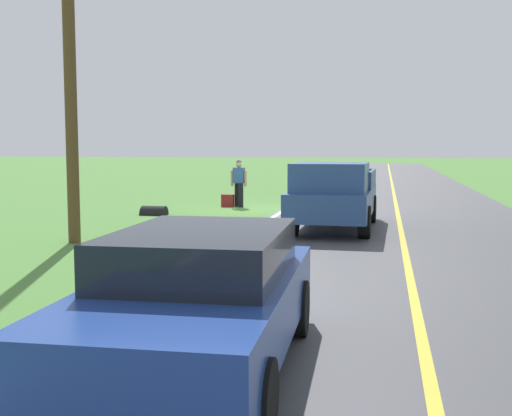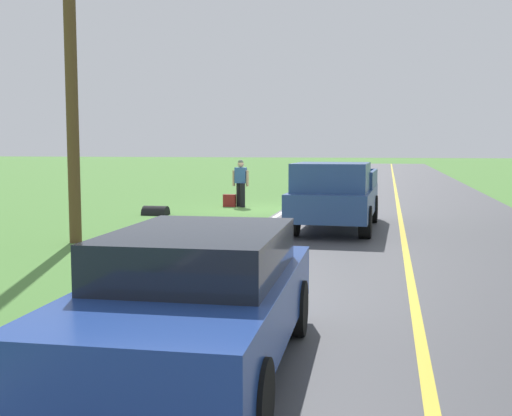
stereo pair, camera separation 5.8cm
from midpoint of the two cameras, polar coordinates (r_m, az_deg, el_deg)
The scene contains 10 objects.
ground_plane at distance 22.84m, azimuth 0.50°, elevation -0.06°, with size 200.00×200.00×0.00m, color #4C7F38.
road_surface at distance 22.44m, azimuth 12.48°, elevation -0.29°, with size 8.12×120.00×0.00m, color #47474C.
lane_edge_line at distance 22.70m, azimuth 2.63°, elevation -0.09°, with size 0.16×117.60×0.00m, color silver.
lane_centre_line at distance 22.44m, azimuth 12.48°, elevation -0.29°, with size 0.14×117.60×0.00m, color gold.
hitchhiker_walking at distance 23.51m, azimuth -1.59°, elevation 2.49°, with size 0.62×0.52×1.75m.
suitcase_carried at distance 23.61m, azimuth -2.62°, elevation 0.67°, with size 0.20×0.46×0.46m, color maroon.
pickup_truck_passing at distance 17.20m, azimuth 6.89°, elevation 1.26°, with size 2.21×5.45×1.82m.
sedan_ahead_same_lane at distance 6.43m, azimuth -5.41°, elevation -7.91°, with size 2.02×4.45×1.41m.
utility_pole_roadside at distance 15.43m, azimuth -16.49°, elevation 13.16°, with size 0.28×0.28×8.69m, color brown.
drainage_culvert at distance 21.04m, azimuth -9.21°, elevation -0.62°, with size 0.60×0.60×0.80m, color black.
Camera 1 is at (-4.27, 22.33, 2.25)m, focal length 44.61 mm.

